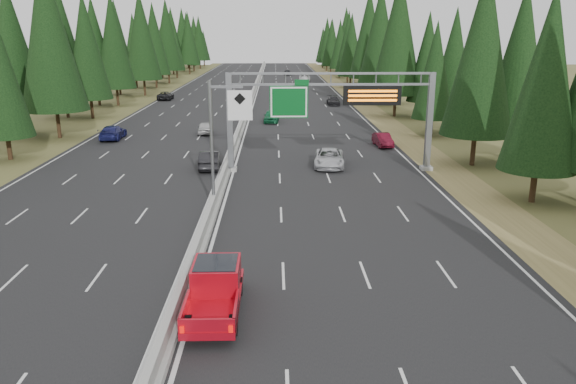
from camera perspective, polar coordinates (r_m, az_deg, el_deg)
The scene contains 19 objects.
road at distance 89.90m, azimuth -3.87°, elevation 8.88°, with size 32.00×260.00×0.08m, color black.
shoulder_right at distance 90.88m, azimuth 7.55°, elevation 8.85°, with size 3.60×260.00×0.06m, color olive.
shoulder_left at distance 92.40m, azimuth -15.09°, elevation 8.56°, with size 3.60×260.00×0.06m, color brown.
median_barrier at distance 89.86m, azimuth -3.87°, elevation 9.12°, with size 0.70×260.00×0.85m.
sign_gantry at distance 44.68m, azimuth 5.16°, elevation 8.66°, with size 16.75×0.98×7.80m.
hov_sign_pole at distance 34.83m, azimuth -6.83°, elevation 5.71°, with size 2.80×0.50×8.00m.
tree_row_right at distance 83.61m, azimuth 11.63°, elevation 14.27°, with size 11.57×241.43×18.70m.
tree_row_left at distance 92.30m, azimuth -18.29°, elevation 14.21°, with size 11.88×245.08×18.73m.
silver_minivan at distance 46.82m, azimuth 4.21°, elevation 3.47°, with size 2.41×5.23×1.45m, color #BABBC0.
red_pickup at distance 22.85m, azimuth -7.37°, elevation -9.36°, with size 1.98×5.53×1.80m.
car_ahead_green at distance 70.91m, azimuth -1.70°, elevation 7.72°, with size 1.80×4.48×1.53m, color #16633A.
car_ahead_dkred at distance 56.10m, azimuth 9.61°, elevation 5.25°, with size 1.36×3.90×1.29m, color #580C1C.
car_ahead_dkgrey at distance 88.89m, azimuth 4.62°, elevation 9.24°, with size 1.85×4.55×1.32m, color black.
car_ahead_white at distance 135.16m, azimuth 1.70°, elevation 11.54°, with size 2.52×5.47×1.52m, color silver.
car_ahead_far at distance 154.41m, azimuth -0.07°, elevation 12.05°, with size 1.69×4.20×1.43m, color black.
car_onc_near at distance 46.51m, azimuth -8.00°, elevation 3.28°, with size 1.55×4.44×1.46m, color black.
car_onc_blue at distance 61.92m, azimuth -17.38°, elevation 5.81°, with size 2.04×5.01×1.45m, color navy.
car_onc_white at distance 63.10m, azimuth -8.41°, elevation 6.48°, with size 1.59×3.94×1.34m, color #B2B2B2.
car_onc_far at distance 97.95m, azimuth -12.34°, elevation 9.55°, with size 2.27×4.92×1.37m, color black.
Camera 1 is at (3.91, -9.18, 10.72)m, focal length 35.00 mm.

